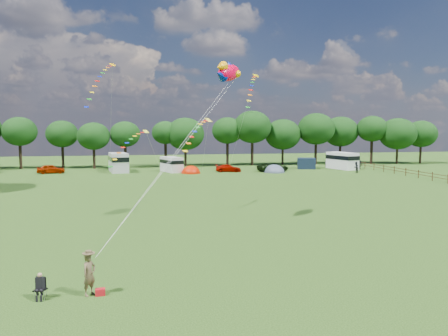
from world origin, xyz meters
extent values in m
plane|color=black|center=(0.00, 0.00, 0.00)|extent=(180.00, 180.00, 0.00)
cylinder|color=black|center=(-26.90, 55.70, 2.13)|extent=(0.49, 0.49, 4.25)
ellipsoid|color=#103410|center=(-26.90, 55.70, 6.45)|extent=(5.86, 5.86, 4.98)
cylinder|color=black|center=(-20.03, 56.31, 1.95)|extent=(0.47, 0.47, 3.90)
ellipsoid|color=#103410|center=(-20.03, 56.31, 6.00)|extent=(5.58, 5.58, 4.74)
cylinder|color=black|center=(-14.36, 53.27, 1.78)|extent=(0.44, 0.44, 3.56)
ellipsoid|color=#103410|center=(-14.36, 53.27, 5.64)|extent=(5.56, 5.56, 4.73)
cylinder|color=black|center=(-9.09, 54.23, 1.98)|extent=(0.47, 0.47, 3.95)
ellipsoid|color=#103410|center=(-9.09, 54.23, 5.95)|extent=(5.33, 5.33, 4.53)
cylinder|color=black|center=(-1.92, 56.03, 2.17)|extent=(0.50, 0.50, 4.33)
ellipsoid|color=#103410|center=(-1.92, 56.03, 6.19)|extent=(4.95, 4.95, 4.21)
cylinder|color=black|center=(1.70, 55.56, 1.66)|extent=(0.43, 0.43, 3.31)
ellipsoid|color=#103410|center=(1.70, 55.56, 5.95)|extent=(7.03, 7.03, 5.98)
cylinder|color=black|center=(9.66, 55.80, 2.18)|extent=(0.50, 0.50, 4.36)
ellipsoid|color=#103410|center=(9.66, 55.80, 6.56)|extent=(5.84, 5.84, 4.97)
cylinder|color=black|center=(14.25, 54.92, 2.27)|extent=(0.51, 0.51, 4.55)
ellipsoid|color=#103410|center=(14.25, 54.92, 7.23)|extent=(7.15, 7.15, 6.08)
cylinder|color=black|center=(20.49, 55.63, 1.61)|extent=(0.42, 0.42, 3.21)
ellipsoid|color=#103410|center=(20.49, 55.63, 5.80)|extent=(6.90, 6.90, 5.86)
cylinder|color=black|center=(26.98, 54.96, 2.09)|extent=(0.48, 0.48, 4.17)
ellipsoid|color=#103410|center=(26.98, 54.96, 6.86)|extent=(7.16, 7.16, 6.09)
cylinder|color=black|center=(32.97, 56.89, 1.83)|extent=(0.45, 0.45, 3.66)
ellipsoid|color=#103410|center=(32.97, 56.89, 6.31)|extent=(7.05, 7.05, 5.99)
cylinder|color=black|center=(38.41, 54.37, 2.32)|extent=(0.52, 0.52, 4.65)
ellipsoid|color=#103410|center=(38.41, 54.37, 6.88)|extent=(5.96, 5.96, 5.06)
cylinder|color=black|center=(43.16, 53.04, 1.59)|extent=(0.42, 0.42, 3.19)
ellipsoid|color=#103410|center=(43.16, 53.04, 5.89)|extent=(7.23, 7.23, 6.14)
cylinder|color=black|center=(48.55, 53.44, 1.76)|extent=(0.44, 0.44, 3.52)
ellipsoid|color=#103410|center=(48.55, 53.44, 5.86)|extent=(6.22, 6.22, 5.28)
cylinder|color=#472D19|center=(32.00, 24.00, 0.60)|extent=(0.12, 0.12, 1.20)
cylinder|color=#472D19|center=(32.00, 27.00, 0.60)|extent=(0.12, 0.12, 1.20)
cylinder|color=#472D19|center=(32.00, 25.50, 0.95)|extent=(0.08, 3.00, 0.08)
cylinder|color=#472D19|center=(32.00, 25.50, 0.55)|extent=(0.08, 3.00, 0.08)
cylinder|color=#472D19|center=(32.00, 30.00, 0.60)|extent=(0.12, 0.12, 1.20)
cylinder|color=#472D19|center=(32.00, 28.50, 0.95)|extent=(0.08, 3.00, 0.08)
cylinder|color=#472D19|center=(32.00, 28.50, 0.55)|extent=(0.08, 3.00, 0.08)
cylinder|color=#472D19|center=(32.00, 33.00, 0.60)|extent=(0.12, 0.12, 1.20)
cylinder|color=#472D19|center=(32.00, 31.50, 0.95)|extent=(0.08, 3.00, 0.08)
cylinder|color=#472D19|center=(32.00, 31.50, 0.55)|extent=(0.08, 3.00, 0.08)
cylinder|color=#472D19|center=(32.00, 36.00, 0.60)|extent=(0.12, 0.12, 1.20)
cylinder|color=#472D19|center=(32.00, 34.50, 0.95)|extent=(0.08, 3.00, 0.08)
cylinder|color=#472D19|center=(32.00, 34.50, 0.55)|extent=(0.08, 3.00, 0.08)
cylinder|color=#472D19|center=(32.00, 39.00, 0.60)|extent=(0.12, 0.12, 1.20)
cylinder|color=#472D19|center=(32.00, 37.50, 0.95)|extent=(0.08, 3.00, 0.08)
cylinder|color=#472D19|center=(32.00, 37.50, 0.55)|extent=(0.08, 3.00, 0.08)
cylinder|color=#472D19|center=(32.00, 42.00, 0.60)|extent=(0.12, 0.12, 1.20)
cylinder|color=#472D19|center=(32.00, 40.50, 0.95)|extent=(0.08, 3.00, 0.08)
cylinder|color=#472D19|center=(32.00, 40.50, 0.55)|extent=(0.08, 3.00, 0.08)
cylinder|color=#472D19|center=(32.00, 45.00, 0.60)|extent=(0.12, 0.12, 1.20)
cylinder|color=#472D19|center=(32.00, 43.50, 0.95)|extent=(0.08, 3.00, 0.08)
cylinder|color=#472D19|center=(32.00, 43.50, 0.55)|extent=(0.08, 3.00, 0.08)
cylinder|color=#472D19|center=(32.00, 48.00, 0.60)|extent=(0.12, 0.12, 1.20)
cylinder|color=#472D19|center=(32.00, 46.50, 0.95)|extent=(0.08, 3.00, 0.08)
cylinder|color=#472D19|center=(32.00, 46.50, 0.55)|extent=(0.08, 3.00, 0.08)
cylinder|color=#472D19|center=(32.00, 51.00, 0.60)|extent=(0.12, 0.12, 1.20)
cylinder|color=#472D19|center=(32.00, 49.50, 0.95)|extent=(0.08, 3.00, 0.08)
cylinder|color=#472D19|center=(32.00, 49.50, 0.55)|extent=(0.08, 3.00, 0.08)
imported|color=#8E1C00|center=(-20.14, 46.34, 0.70)|extent=(4.41, 2.22, 1.41)
imported|color=#9B0B00|center=(7.43, 43.70, 0.59)|extent=(4.21, 2.45, 1.19)
imported|color=black|center=(14.75, 43.17, 0.72)|extent=(5.66, 3.52, 1.43)
cube|color=#BABABC|center=(-9.96, 47.13, 1.51)|extent=(3.54, 6.40, 3.03)
cube|color=black|center=(-9.96, 47.13, 2.13)|extent=(3.61, 6.53, 0.72)
cylinder|color=black|center=(-9.65, 45.25, 0.43)|extent=(0.89, 0.45, 0.85)
cylinder|color=black|center=(-10.28, 49.01, 0.43)|extent=(0.89, 0.45, 0.85)
cube|color=silver|center=(-1.55, 45.41, 1.20)|extent=(3.58, 5.20, 2.39)
cube|color=black|center=(-1.55, 45.41, 1.68)|extent=(3.65, 5.30, 0.57)
cylinder|color=black|center=(-1.03, 43.99, 0.34)|extent=(0.72, 0.47, 0.67)
cylinder|color=black|center=(-2.08, 46.82, 0.34)|extent=(0.72, 0.47, 0.67)
cube|color=white|center=(27.62, 44.83, 1.44)|extent=(3.81, 6.18, 2.88)
cube|color=black|center=(27.62, 44.83, 2.02)|extent=(3.89, 6.31, 0.68)
cylinder|color=black|center=(28.08, 43.07, 0.40)|extent=(0.86, 0.49, 0.81)
cylinder|color=black|center=(27.17, 46.58, 0.40)|extent=(0.86, 0.49, 0.81)
ellipsoid|color=#C01A00|center=(1.27, 42.68, 0.02)|extent=(2.85, 3.28, 2.34)
cylinder|color=#C01A00|center=(1.27, 42.68, 0.04)|extent=(2.99, 2.99, 0.08)
ellipsoid|color=#475267|center=(14.46, 41.52, 0.02)|extent=(3.18, 3.66, 2.48)
cylinder|color=#475267|center=(14.46, 41.52, 0.04)|extent=(3.34, 3.34, 0.08)
cube|color=#131F33|center=(21.76, 46.43, 0.93)|extent=(3.54, 3.17, 1.86)
imported|color=brown|center=(-8.48, -6.14, 0.90)|extent=(0.75, 0.78, 1.80)
cylinder|color=#99999E|center=(-10.63, -6.41, 0.20)|extent=(0.02, 0.02, 0.40)
cylinder|color=#99999E|center=(-10.25, -6.41, 0.20)|extent=(0.02, 0.02, 0.40)
cylinder|color=#99999E|center=(-10.63, -6.03, 0.20)|extent=(0.02, 0.02, 0.40)
cylinder|color=#99999E|center=(-10.25, -6.03, 0.20)|extent=(0.02, 0.02, 0.40)
cube|color=black|center=(-10.44, -6.22, 0.40)|extent=(0.57, 0.56, 0.04)
cube|color=black|center=(-10.44, -6.02, 0.65)|extent=(0.44, 0.19, 0.48)
cube|color=black|center=(-10.44, -6.19, 0.68)|extent=(0.38, 0.31, 0.50)
sphere|color=tan|center=(-10.44, -6.21, 1.02)|extent=(0.19, 0.19, 0.19)
cube|color=red|center=(-8.04, -6.27, 0.15)|extent=(0.43, 0.31, 0.29)
ellipsoid|color=#F3002D|center=(0.18, 7.10, 11.11)|extent=(2.75, 3.08, 1.75)
ellipsoid|color=#CE8804|center=(0.18, 7.10, 10.97)|extent=(1.71, 1.92, 0.96)
cone|color=#F29C00|center=(-0.63, 6.06, 11.38)|extent=(1.27, 1.32, 0.92)
cone|color=#02199D|center=(-0.63, 6.06, 10.84)|extent=(1.27, 1.32, 0.92)
cone|color=#02199D|center=(0.24, 7.17, 11.67)|extent=(1.01, 0.98, 0.78)
sphere|color=white|center=(0.58, 8.12, 11.27)|extent=(0.29, 0.29, 0.29)
sphere|color=black|center=(0.59, 8.21, 11.27)|extent=(0.15, 0.15, 0.15)
cube|color=#FFAE02|center=(-9.65, 32.35, 14.96)|extent=(0.83, 0.82, 0.39)
cube|color=red|center=(-9.92, 31.86, 14.73)|extent=(0.60, 0.55, 0.11)
cube|color=orange|center=(-10.19, 31.36, 14.47)|extent=(0.60, 0.54, 0.12)
cube|color=yellow|center=(-10.46, 30.87, 14.12)|extent=(0.59, 0.54, 0.13)
cube|color=#198C1E|center=(-10.73, 30.37, 13.70)|extent=(0.59, 0.54, 0.14)
cube|color=#0C1EB2|center=(-11.00, 29.88, 13.19)|extent=(0.59, 0.54, 0.15)
cube|color=red|center=(-11.27, 29.38, 12.61)|extent=(0.58, 0.53, 0.16)
cube|color=orange|center=(-11.54, 28.89, 11.94)|extent=(0.58, 0.53, 0.17)
cube|color=yellow|center=(-11.81, 28.39, 11.20)|extent=(0.58, 0.52, 0.18)
cube|color=#198C1E|center=(-12.08, 27.90, 10.37)|extent=(0.57, 0.52, 0.19)
cube|color=#0C1EB2|center=(-12.35, 27.40, 9.47)|extent=(0.57, 0.51, 0.19)
cube|color=#F7FF2D|center=(-5.73, 24.83, 6.68)|extent=(0.73, 0.72, 0.34)
cube|color=red|center=(-6.13, 24.38, 6.57)|extent=(0.53, 0.48, 0.10)
cube|color=orange|center=(-6.54, 23.93, 6.42)|extent=(0.53, 0.48, 0.11)
cube|color=yellow|center=(-6.94, 23.48, 6.19)|extent=(0.52, 0.47, 0.12)
cube|color=#198C1E|center=(-7.35, 23.03, 5.88)|extent=(0.52, 0.47, 0.12)
cube|color=#0C1EB2|center=(-7.75, 22.58, 5.50)|extent=(0.52, 0.47, 0.13)
cube|color=red|center=(-8.16, 22.13, 5.03)|extent=(0.52, 0.46, 0.14)
cube|color=orange|center=(-8.56, 21.68, 4.48)|extent=(0.51, 0.46, 0.15)
cube|color=yellow|center=(-8.97, 21.23, 3.85)|extent=(0.51, 0.46, 0.16)
cube|color=#198C1E|center=(-9.37, 20.78, 3.14)|extent=(0.51, 0.45, 0.16)
cube|color=#FFF036|center=(-0.28, 14.08, 7.78)|extent=(0.76, 0.75, 0.35)
cube|color=red|center=(-0.60, 13.54, 7.71)|extent=(0.53, 0.51, 0.10)
cube|color=orange|center=(-0.91, 13.00, 7.59)|extent=(0.53, 0.51, 0.11)
cube|color=yellow|center=(-1.23, 12.46, 7.40)|extent=(0.53, 0.51, 0.12)
cube|color=#198C1E|center=(-1.54, 11.92, 7.13)|extent=(0.52, 0.50, 0.13)
cube|color=#0C1EB2|center=(-1.86, 11.38, 6.78)|extent=(0.52, 0.50, 0.14)
cube|color=red|center=(-2.17, 10.84, 6.35)|extent=(0.52, 0.50, 0.14)
cube|color=orange|center=(-2.49, 10.30, 5.83)|extent=(0.51, 0.49, 0.15)
cube|color=yellow|center=(-2.80, 9.76, 5.24)|extent=(0.51, 0.49, 0.16)
imported|color=black|center=(26.79, 38.28, 0.89)|extent=(1.01, 0.91, 1.78)
imported|color=black|center=(30.44, 43.95, 0.77)|extent=(1.05, 0.61, 1.54)
cube|color=#E3CE01|center=(7.44, 26.87, 13.35)|extent=(0.77, 0.73, 0.37)
cube|color=red|center=(7.22, 26.38, 13.19)|extent=(0.60, 0.44, 0.11)
cube|color=orange|center=(6.99, 25.88, 12.99)|extent=(0.60, 0.44, 0.12)
cube|color=yellow|center=(6.77, 25.39, 12.70)|extent=(0.60, 0.44, 0.13)
cube|color=#198C1E|center=(6.54, 24.89, 12.34)|extent=(0.59, 0.43, 0.14)
cube|color=#0C1EB2|center=(6.32, 24.40, 11.90)|extent=(0.59, 0.43, 0.14)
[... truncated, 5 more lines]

